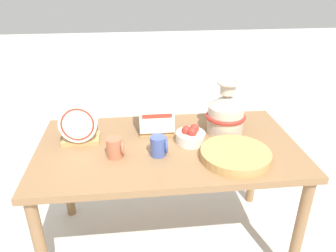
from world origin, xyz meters
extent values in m
plane|color=beige|center=(0.00, 0.00, 0.00)|extent=(14.00, 14.00, 0.00)
cube|color=olive|center=(0.00, 0.00, 0.67)|extent=(1.36, 0.75, 0.03)
cylinder|color=olive|center=(0.63, -0.33, 0.33)|extent=(0.06, 0.06, 0.65)
cylinder|color=olive|center=(-0.63, 0.33, 0.33)|extent=(0.06, 0.06, 0.65)
cylinder|color=olive|center=(0.63, 0.33, 0.33)|extent=(0.06, 0.06, 0.65)
cylinder|color=beige|center=(0.33, 0.11, 0.77)|extent=(0.20, 0.20, 0.16)
cone|color=beige|center=(0.33, 0.11, 0.88)|extent=(0.20, 0.20, 0.07)
cylinder|color=beige|center=(0.33, 0.11, 0.95)|extent=(0.08, 0.08, 0.06)
torus|color=beige|center=(0.33, 0.11, 0.98)|extent=(0.12, 0.12, 0.02)
torus|color=#B72D23|center=(0.33, 0.11, 0.79)|extent=(0.22, 0.22, 0.02)
cube|color=tan|center=(-0.46, 0.10, 0.70)|extent=(0.19, 0.13, 0.02)
cylinder|color=tan|center=(-0.53, 0.15, 0.74)|extent=(0.01, 0.01, 0.06)
cylinder|color=tan|center=(-0.39, 0.15, 0.74)|extent=(0.01, 0.01, 0.06)
cylinder|color=silver|center=(-0.46, 0.04, 0.81)|extent=(0.19, 0.04, 0.19)
torus|color=#B23323|center=(-0.46, 0.04, 0.81)|extent=(0.17, 0.04, 0.17)
cylinder|color=silver|center=(-0.46, 0.10, 0.81)|extent=(0.19, 0.04, 0.19)
cylinder|color=silver|center=(-0.46, 0.15, 0.81)|extent=(0.19, 0.04, 0.19)
cube|color=tan|center=(-0.05, 0.16, 0.70)|extent=(0.19, 0.13, 0.02)
cylinder|color=tan|center=(-0.12, 0.21, 0.74)|extent=(0.01, 0.01, 0.06)
cylinder|color=tan|center=(0.02, 0.21, 0.74)|extent=(0.01, 0.01, 0.06)
cube|color=silver|center=(-0.05, 0.11, 0.81)|extent=(0.19, 0.04, 0.19)
cube|color=silver|center=(-0.05, 0.13, 0.81)|extent=(0.19, 0.04, 0.19)
cube|color=silver|center=(-0.05, 0.16, 0.81)|extent=(0.19, 0.04, 0.19)
cube|color=silver|center=(-0.05, 0.19, 0.81)|extent=(0.19, 0.04, 0.19)
cube|color=silver|center=(-0.05, 0.21, 0.81)|extent=(0.19, 0.04, 0.19)
cube|color=#B23323|center=(-0.05, 0.10, 0.81)|extent=(0.16, 0.01, 0.02)
cylinder|color=tan|center=(0.31, -0.18, 0.69)|extent=(0.34, 0.34, 0.01)
cylinder|color=tan|center=(0.31, -0.18, 0.70)|extent=(0.34, 0.34, 0.01)
cylinder|color=tan|center=(0.31, -0.18, 0.71)|extent=(0.34, 0.34, 0.01)
cylinder|color=tan|center=(0.31, -0.18, 0.72)|extent=(0.34, 0.34, 0.01)
cylinder|color=tan|center=(0.31, -0.18, 0.73)|extent=(0.34, 0.34, 0.01)
cylinder|color=#42569E|center=(-0.06, -0.10, 0.74)|extent=(0.08, 0.08, 0.10)
torus|color=#42569E|center=(-0.02, -0.10, 0.74)|extent=(0.01, 0.08, 0.08)
cylinder|color=#B76647|center=(-0.27, -0.09, 0.74)|extent=(0.08, 0.08, 0.10)
torus|color=#B76647|center=(-0.23, -0.09, 0.74)|extent=(0.01, 0.08, 0.08)
cylinder|color=silver|center=(0.12, 0.01, 0.72)|extent=(0.16, 0.16, 0.06)
sphere|color=#B72D23|center=(0.10, 0.01, 0.76)|extent=(0.05, 0.05, 0.05)
sphere|color=#B72D23|center=(0.14, 0.03, 0.76)|extent=(0.05, 0.05, 0.05)
sphere|color=#B72D23|center=(0.13, -0.01, 0.76)|extent=(0.05, 0.05, 0.05)
camera|label=1|loc=(-0.17, -1.49, 1.54)|focal=35.00mm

